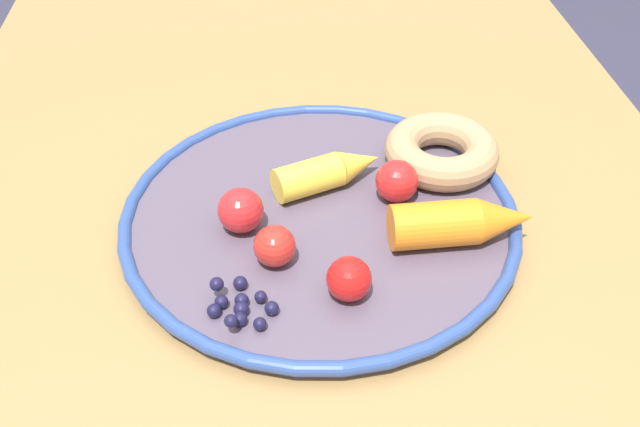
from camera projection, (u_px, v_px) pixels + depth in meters
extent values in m
cube|color=olive|center=(313.00, 250.00, 0.65)|extent=(1.13, 0.76, 0.03)
cube|color=#9C7B46|center=(467.00, 195.00, 1.29)|extent=(0.05, 0.05, 0.70)
cube|color=#9C7B46|center=(106.00, 216.00, 1.25)|extent=(0.05, 0.05, 0.70)
cylinder|color=#52485B|center=(320.00, 219.00, 0.65)|extent=(0.35, 0.35, 0.01)
torus|color=#2C478C|center=(320.00, 214.00, 0.65)|extent=(0.36, 0.36, 0.01)
cylinder|color=orange|center=(434.00, 225.00, 0.61)|extent=(0.04, 0.08, 0.04)
cone|color=orange|center=(505.00, 219.00, 0.61)|extent=(0.04, 0.05, 0.04)
cylinder|color=yellow|center=(309.00, 178.00, 0.66)|extent=(0.05, 0.07, 0.03)
cone|color=yellow|center=(359.00, 163.00, 0.68)|extent=(0.05, 0.05, 0.03)
torus|color=tan|center=(442.00, 151.00, 0.69)|extent=(0.15, 0.15, 0.03)
sphere|color=#191638|center=(260.00, 324.00, 0.54)|extent=(0.01, 0.01, 0.01)
sphere|color=#191638|center=(221.00, 302.00, 0.56)|extent=(0.01, 0.01, 0.01)
sphere|color=#191638|center=(242.00, 300.00, 0.56)|extent=(0.01, 0.01, 0.01)
sphere|color=#191638|center=(261.00, 297.00, 0.56)|extent=(0.01, 0.01, 0.01)
sphere|color=#191638|center=(241.00, 309.00, 0.55)|extent=(0.01, 0.01, 0.01)
sphere|color=#191638|center=(214.00, 311.00, 0.55)|extent=(0.01, 0.01, 0.01)
sphere|color=#191638|center=(240.00, 283.00, 0.57)|extent=(0.01, 0.01, 0.01)
sphere|color=#191638|center=(240.00, 319.00, 0.54)|extent=(0.01, 0.01, 0.01)
sphere|color=#191638|center=(272.00, 308.00, 0.55)|extent=(0.01, 0.01, 0.01)
sphere|color=#191638|center=(217.00, 284.00, 0.56)|extent=(0.01, 0.01, 0.01)
sphere|color=#191638|center=(231.00, 321.00, 0.53)|extent=(0.01, 0.01, 0.01)
sphere|color=red|center=(397.00, 181.00, 0.65)|extent=(0.04, 0.04, 0.04)
sphere|color=red|center=(241.00, 210.00, 0.62)|extent=(0.04, 0.04, 0.04)
sphere|color=red|center=(275.00, 246.00, 0.59)|extent=(0.04, 0.04, 0.04)
sphere|color=red|center=(349.00, 279.00, 0.56)|extent=(0.04, 0.04, 0.04)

